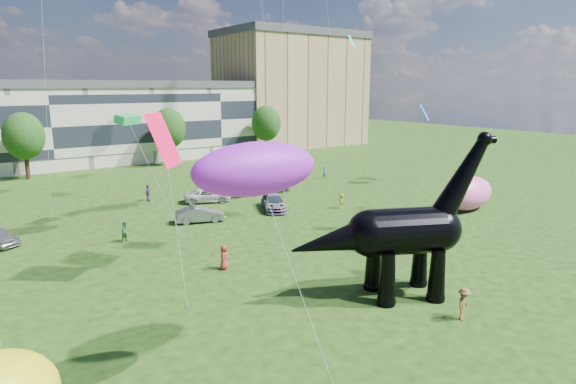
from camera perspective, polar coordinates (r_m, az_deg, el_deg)
ground at (r=30.27m, az=10.75°, el=-11.74°), size 220.00×220.00×0.00m
terrace_row at (r=82.07m, az=-26.85°, el=6.77°), size 78.00×11.00×12.00m
apartment_block at (r=103.26m, az=0.37°, el=11.79°), size 28.00×18.00×22.00m
tree_mid_left at (r=72.63m, az=-28.88°, el=6.22°), size 5.20×5.20×9.44m
tree_mid_right at (r=77.47m, az=-13.98°, el=7.70°), size 5.20×5.20×9.44m
tree_far_right at (r=85.67m, az=-2.61°, el=8.48°), size 5.20×5.20×9.44m
dinosaur_sculpture at (r=28.93m, az=12.85°, el=-4.92°), size 11.92×6.77×10.09m
car_grey at (r=44.97m, az=-10.39°, el=-2.62°), size 4.71×2.85×1.47m
car_white at (r=52.57m, az=-9.48°, el=-0.42°), size 5.57×3.99×1.41m
car_dark at (r=48.65m, az=-1.70°, el=-1.22°), size 4.20×5.71×1.54m
gazebo_near at (r=55.01m, az=-5.75°, el=1.62°), size 4.42×4.42×2.81m
gazebo_far at (r=57.28m, az=-0.79°, el=1.95°), size 4.69×4.69×2.59m
inflatable_pink at (r=51.69m, az=20.59°, el=-0.15°), size 7.06×3.97×3.39m
visitors at (r=38.19m, az=-8.62°, el=-5.10°), size 50.12×37.49×1.81m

